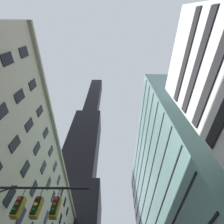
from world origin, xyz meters
TOP-DOWN VIEW (x-y plane):
  - station_building at (-17.15, 24.64)m, footprint 12.96×61.29m
  - dark_skyscraper at (-17.22, 71.05)m, footprint 28.63×28.63m
  - glass_office_midrise at (19.07, 31.13)m, footprint 16.25×48.43m
  - traffic_signal_mast at (-3.67, 2.40)m, footprint 7.66×0.63m

SIDE VIEW (x-z plane):
  - traffic_signal_mast at x=-3.67m, z-range 1.76..8.78m
  - station_building at x=-17.15m, z-range -0.03..29.37m
  - glass_office_midrise at x=19.07m, z-range 0.00..43.29m
  - dark_skyscraper at x=-17.22m, z-range -45.48..176.77m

